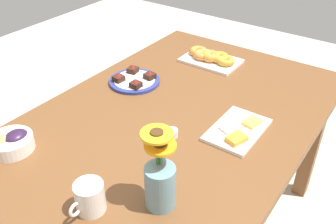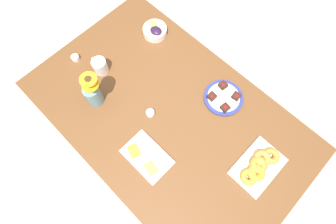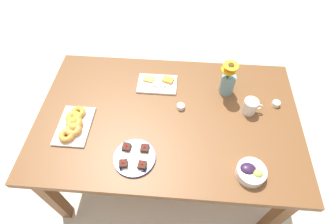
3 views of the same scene
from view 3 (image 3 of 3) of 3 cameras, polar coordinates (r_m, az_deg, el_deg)
ground_plane at (r=2.24m, az=0.00°, el=-12.12°), size 6.00×6.00×0.00m
dining_table at (r=1.67m, az=0.00°, el=-2.59°), size 1.60×1.00×0.74m
coffee_mug at (r=1.66m, az=17.48°, el=1.22°), size 0.12×0.09×0.10m
grape_bowl at (r=1.45m, az=17.58°, el=-12.31°), size 0.15×0.15×0.07m
cheese_platter at (r=1.76m, az=-2.22°, el=6.22°), size 0.26×0.17×0.03m
croissant_platter at (r=1.63m, az=-19.84°, el=-2.54°), size 0.19×0.29×0.05m
jam_cup_honey at (r=1.78m, az=22.48°, el=1.72°), size 0.05×0.05×0.03m
jam_cup_berry at (r=1.63m, az=2.79°, el=1.22°), size 0.05×0.05×0.03m
dessert_plate at (r=1.45m, az=-7.30°, el=-9.76°), size 0.23×0.23×0.05m
flower_vase at (r=1.70m, az=12.85°, el=6.30°), size 0.11×0.11×0.25m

